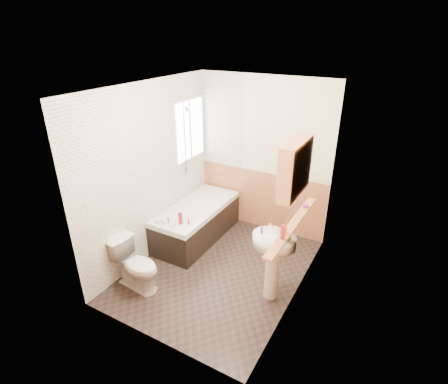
{
  "coord_description": "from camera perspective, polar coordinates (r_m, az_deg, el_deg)",
  "views": [
    {
      "loc": [
        2.02,
        -3.45,
        3.11
      ],
      "look_at": [
        0.0,
        0.15,
        1.15
      ],
      "focal_mm": 28.0,
      "sensor_mm": 36.0,
      "label": 1
    }
  ],
  "objects": [
    {
      "name": "tile_return_back",
      "position": [
        5.73,
        -0.29,
        11.64
      ],
      "size": [
        0.75,
        0.01,
        1.5
      ],
      "primitive_type": "cube",
      "color": "white",
      "rests_on": "wall_back"
    },
    {
      "name": "toilet",
      "position": [
        4.73,
        -14.15,
        -11.47
      ],
      "size": [
        0.71,
        0.44,
        0.66
      ],
      "primitive_type": "imported",
      "rotation": [
        0.0,
        0.0,
        1.48
      ],
      "color": "white",
      "rests_on": "floor"
    },
    {
      "name": "bathtub",
      "position": [
        5.61,
        -4.5,
        -4.78
      ],
      "size": [
        0.7,
        1.58,
        0.71
      ],
      "color": "black",
      "rests_on": "floor"
    },
    {
      "name": "medicine_cabinet",
      "position": [
        3.69,
        11.49,
        3.87
      ],
      "size": [
        0.16,
        0.65,
        0.58
      ],
      "color": "#BF774E",
      "rests_on": "wall_right"
    },
    {
      "name": "sink",
      "position": [
        4.29,
        8.03,
        -9.97
      ],
      "size": [
        0.53,
        0.43,
        1.02
      ],
      "rotation": [
        0.0,
        0.0,
        -0.07
      ],
      "color": "white",
      "rests_on": "floor"
    },
    {
      "name": "cream_jar",
      "position": [
        5.1,
        -10.66,
        -4.64
      ],
      "size": [
        0.11,
        0.11,
        0.05
      ],
      "primitive_type": "cylinder",
      "rotation": [
        0.0,
        0.0,
        0.31
      ],
      "color": "silver",
      "rests_on": "bathtub"
    },
    {
      "name": "soap_bottle",
      "position": [
        4.06,
        10.04,
        -7.27
      ],
      "size": [
        0.12,
        0.21,
        0.09
      ],
      "primitive_type": "imported",
      "rotation": [
        0.0,
        0.0,
        -0.19
      ],
      "color": "#59C647",
      "rests_on": "sink"
    },
    {
      "name": "wainscot_back",
      "position": [
        5.86,
        5.93,
        -1.23
      ],
      "size": [
        2.2,
        0.01,
        1.0
      ],
      "primitive_type": "cube",
      "color": "#BF774E",
      "rests_on": "wall_back"
    },
    {
      "name": "orange_bottle",
      "position": [
        4.99,
        -5.78,
        -4.86
      ],
      "size": [
        0.03,
        0.03,
        0.08
      ],
      "primitive_type": "cylinder",
      "rotation": [
        0.0,
        0.0,
        0.25
      ],
      "color": "maroon",
      "rests_on": "bathtub"
    },
    {
      "name": "floor",
      "position": [
        5.06,
        -0.85,
        -12.49
      ],
      "size": [
        2.8,
        2.8,
        0.0
      ],
      "primitive_type": "plane",
      "color": "black",
      "rests_on": "ground"
    },
    {
      "name": "wainscot_front",
      "position": [
        3.89,
        -11.68,
        -17.38
      ],
      "size": [
        2.2,
        0.01,
        1.0
      ],
      "primitive_type": "cube",
      "color": "#BF774E",
      "rests_on": "wall_front"
    },
    {
      "name": "shower_riser",
      "position": [
        5.41,
        -6.42,
        10.19
      ],
      "size": [
        0.11,
        0.08,
        1.21
      ],
      "color": "silver",
      "rests_on": "wall_left"
    },
    {
      "name": "green_bottle",
      "position": [
        3.75,
        10.12,
        -5.37
      ],
      "size": [
        0.05,
        0.05,
        0.21
      ],
      "primitive_type": "cone",
      "rotation": [
        0.0,
        0.0,
        -0.3
      ],
      "color": "orange",
      "rests_on": "pine_shelf"
    },
    {
      "name": "black_jar",
      "position": [
        4.39,
        13.18,
        -2.16
      ],
      "size": [
        0.09,
        0.09,
        0.05
      ],
      "primitive_type": "cylinder",
      "rotation": [
        0.0,
        0.0,
        0.43
      ],
      "color": "purple",
      "rests_on": "pine_shelf"
    },
    {
      "name": "blue_gel",
      "position": [
        4.97,
        -7.12,
        -4.31
      ],
      "size": [
        0.06,
        0.04,
        0.18
      ],
      "primitive_type": "cube",
      "rotation": [
        0.0,
        0.0,
        0.22
      ],
      "color": "maroon",
      "rests_on": "bathtub"
    },
    {
      "name": "wall_left",
      "position": [
        5.02,
        -12.0,
        3.05
      ],
      "size": [
        0.02,
        2.8,
        2.5
      ],
      "primitive_type": "cube",
      "color": "#F2E6C7",
      "rests_on": "ground"
    },
    {
      "name": "tile_cladding_left",
      "position": [
        5.0,
        -11.81,
        3.0
      ],
      "size": [
        0.01,
        2.8,
        2.5
      ],
      "primitive_type": "cube",
      "color": "white",
      "rests_on": "wall_left"
    },
    {
      "name": "foam_can",
      "position": [
        3.69,
        9.56,
        -6.44
      ],
      "size": [
        0.06,
        0.06,
        0.16
      ],
      "primitive_type": "cylinder",
      "rotation": [
        0.0,
        0.0,
        0.21
      ],
      "color": "maroon",
      "rests_on": "pine_shelf"
    },
    {
      "name": "window",
      "position": [
        5.57,
        -5.61,
        10.06
      ],
      "size": [
        0.03,
        0.79,
        0.99
      ],
      "color": "white",
      "rests_on": "wall_left"
    },
    {
      "name": "wall_back",
      "position": [
        5.58,
        6.37,
        5.76
      ],
      "size": [
        2.2,
        0.02,
        2.5
      ],
      "primitive_type": "cube",
      "color": "#F2E6C7",
      "rests_on": "ground"
    },
    {
      "name": "wall_front",
      "position": [
        3.42,
        -13.02,
        -8.27
      ],
      "size": [
        2.2,
        0.02,
        2.5
      ],
      "primitive_type": "cube",
      "color": "#F2E6C7",
      "rests_on": "ground"
    },
    {
      "name": "wall_right",
      "position": [
        4.02,
        12.87,
        -2.82
      ],
      "size": [
        0.02,
        2.8,
        2.5
      ],
      "primitive_type": "cube",
      "color": "#F2E6C7",
      "rests_on": "ground"
    },
    {
      "name": "clear_bottle",
      "position": [
        4.15,
        6.19,
        -6.24
      ],
      "size": [
        0.04,
        0.04,
        0.09
      ],
      "primitive_type": "cylinder",
      "rotation": [
        0.0,
        0.0,
        -0.18
      ],
      "color": "purple",
      "rests_on": "sink"
    },
    {
      "name": "wainscot_right",
      "position": [
        4.42,
        11.65,
        -11.35
      ],
      "size": [
        0.01,
        2.8,
        1.0
      ],
      "primitive_type": "cube",
      "color": "#BF774E",
      "rests_on": "wall_right"
    },
    {
      "name": "pine_shelf",
      "position": [
        4.01,
        11.17,
        -5.32
      ],
      "size": [
        0.1,
        1.5,
        0.03
      ],
      "primitive_type": "cube",
      "color": "#BF774E",
      "rests_on": "wall_right"
    },
    {
      "name": "ceiling",
      "position": [
        4.05,
        -1.08,
        16.72
      ],
      "size": [
        2.8,
        2.8,
        0.0
      ],
      "primitive_type": "plane",
      "rotation": [
        3.14,
        0.0,
        0.0
      ],
      "color": "white",
      "rests_on": "ground"
    }
  ]
}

